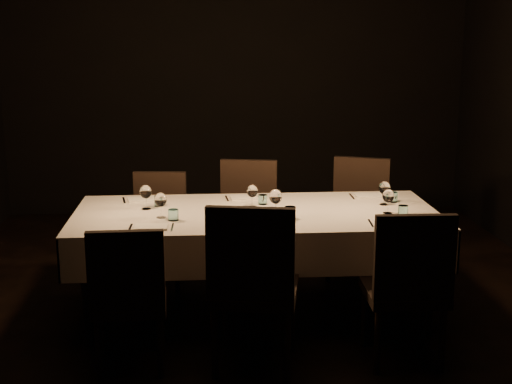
{
  "coord_description": "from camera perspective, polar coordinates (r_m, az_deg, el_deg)",
  "views": [
    {
      "loc": [
        -0.35,
        -4.78,
        2.0
      ],
      "look_at": [
        0.0,
        0.0,
        0.9
      ],
      "focal_mm": 50.0,
      "sensor_mm": 36.0,
      "label": 1
    }
  ],
  "objects": [
    {
      "name": "place_setting_near_right",
      "position": [
        4.88,
        10.86,
        -1.21
      ],
      "size": [
        0.31,
        0.4,
        0.17
      ],
      "rotation": [
        0.0,
        0.0,
        -0.07
      ],
      "color": "silver",
      "rests_on": "dining_table"
    },
    {
      "name": "chair_near_left",
      "position": [
        4.26,
        -10.17,
        -7.91
      ],
      "size": [
        0.45,
        0.45,
        0.9
      ],
      "rotation": [
        0.0,
        0.0,
        3.17
      ],
      "color": "black",
      "rests_on": "ground"
    },
    {
      "name": "place_setting_far_left",
      "position": [
        5.15,
        -8.66,
        -0.36
      ],
      "size": [
        0.33,
        0.4,
        0.17
      ],
      "rotation": [
        0.0,
        0.0,
        0.16
      ],
      "color": "silver",
      "rests_on": "dining_table"
    },
    {
      "name": "dining_table",
      "position": [
        4.97,
        -0.0,
        -2.4
      ],
      "size": [
        2.52,
        1.12,
        0.76
      ],
      "color": "black",
      "rests_on": "ground"
    },
    {
      "name": "chair_far_right",
      "position": [
        5.92,
        8.2,
        -1.59
      ],
      "size": [
        0.6,
        0.6,
        0.96
      ],
      "rotation": [
        0.0,
        0.0,
        -0.37
      ],
      "color": "black",
      "rests_on": "ground"
    },
    {
      "name": "chair_far_center",
      "position": [
        5.77,
        -0.71,
        -1.85
      ],
      "size": [
        0.54,
        0.54,
        0.96
      ],
      "rotation": [
        0.0,
        0.0,
        -0.18
      ],
      "color": "black",
      "rests_on": "ground"
    },
    {
      "name": "room",
      "position": [
        4.82,
        -0.0,
        6.95
      ],
      "size": [
        5.01,
        6.01,
        3.01
      ],
      "color": "black",
      "rests_on": "ground"
    },
    {
      "name": "place_setting_far_right",
      "position": [
        5.3,
        10.02,
        -0.06
      ],
      "size": [
        0.31,
        0.4,
        0.17
      ],
      "rotation": [
        0.0,
        0.0,
        -0.01
      ],
      "color": "silver",
      "rests_on": "dining_table"
    },
    {
      "name": "place_setting_near_center",
      "position": [
        4.74,
        1.76,
        -1.35
      ],
      "size": [
        0.35,
        0.41,
        0.18
      ],
      "rotation": [
        0.0,
        0.0,
        -0.21
      ],
      "color": "silver",
      "rests_on": "dining_table"
    },
    {
      "name": "chair_far_left",
      "position": [
        5.76,
        -7.77,
        -2.39
      ],
      "size": [
        0.46,
        0.46,
        0.88
      ],
      "rotation": [
        0.0,
        0.0,
        -0.1
      ],
      "color": "black",
      "rests_on": "ground"
    },
    {
      "name": "place_setting_near_left",
      "position": [
        4.72,
        -7.63,
        -1.55
      ],
      "size": [
        0.31,
        0.4,
        0.17
      ],
      "rotation": [
        0.0,
        0.0,
        -0.02
      ],
      "color": "silver",
      "rests_on": "dining_table"
    },
    {
      "name": "place_setting_far_center",
      "position": [
        5.15,
        -0.32,
        -0.27
      ],
      "size": [
        0.3,
        0.39,
        0.16
      ],
      "rotation": [
        0.0,
        0.0,
        0.08
      ],
      "color": "silver",
      "rests_on": "dining_table"
    },
    {
      "name": "chair_near_right",
      "position": [
        4.35,
        12.05,
        -7.02
      ],
      "size": [
        0.48,
        0.48,
        0.98
      ],
      "rotation": [
        0.0,
        0.0,
        3.12
      ],
      "color": "black",
      "rests_on": "ground"
    },
    {
      "name": "chair_near_center",
      "position": [
        4.18,
        -0.24,
        -7.14
      ],
      "size": [
        0.58,
        0.58,
        1.04
      ],
      "rotation": [
        0.0,
        0.0,
        2.95
      ],
      "color": "black",
      "rests_on": "ground"
    }
  ]
}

